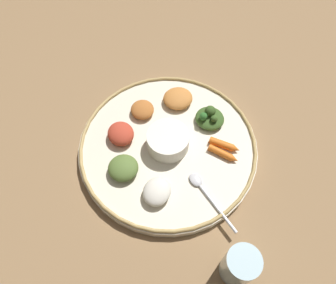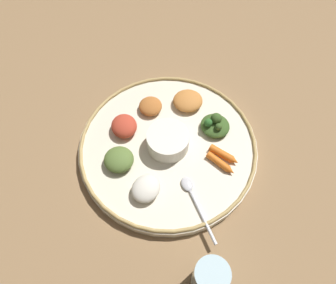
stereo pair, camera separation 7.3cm
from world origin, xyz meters
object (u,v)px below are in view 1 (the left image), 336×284
at_px(greens_pile, 210,117).
at_px(drinking_glass, 239,266).
at_px(carrot_outer, 224,145).
at_px(spoon, 205,192).
at_px(carrot_near_spoon, 223,154).
at_px(center_bowl, 168,140).

distance_m(greens_pile, drinking_glass, 0.33).
xyz_separation_m(carrot_outer, drinking_glass, (0.23, 0.13, 0.01)).
relative_size(spoon, drinking_glass, 1.49).
xyz_separation_m(greens_pile, drinking_glass, (0.27, 0.20, 0.01)).
bearing_deg(greens_pile, spoon, 24.10).
relative_size(carrot_near_spoon, carrot_outer, 0.99).
distance_m(carrot_outer, drinking_glass, 0.26).
distance_m(center_bowl, carrot_outer, 0.13).
xyz_separation_m(spoon, carrot_near_spoon, (-0.10, -0.01, 0.00)).
height_order(greens_pile, drinking_glass, drinking_glass).
xyz_separation_m(spoon, drinking_glass, (0.10, 0.12, 0.02)).
height_order(spoon, carrot_near_spoon, carrot_near_spoon).
bearing_deg(center_bowl, spoon, 64.32).
distance_m(spoon, carrot_outer, 0.12).
relative_size(center_bowl, drinking_glass, 0.98).
relative_size(center_bowl, carrot_outer, 1.32).
relative_size(center_bowl, greens_pile, 1.32).
relative_size(carrot_near_spoon, drinking_glass, 0.74).
bearing_deg(greens_pile, carrot_outer, 52.60).
bearing_deg(carrot_outer, center_bowl, -61.32).
xyz_separation_m(spoon, carrot_outer, (-0.12, -0.01, 0.00)).
xyz_separation_m(center_bowl, spoon, (0.06, 0.13, -0.02)).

